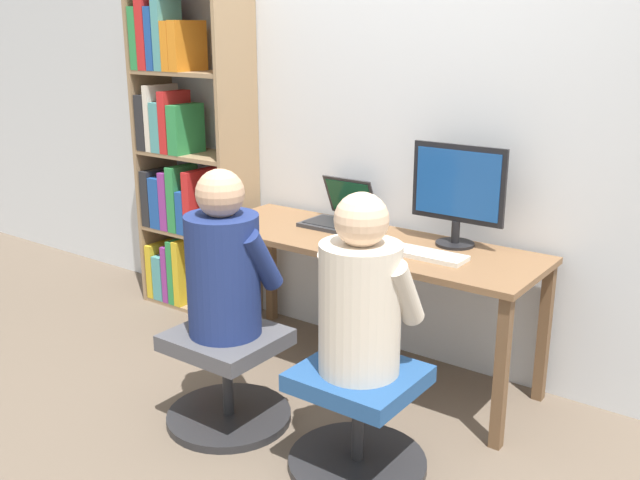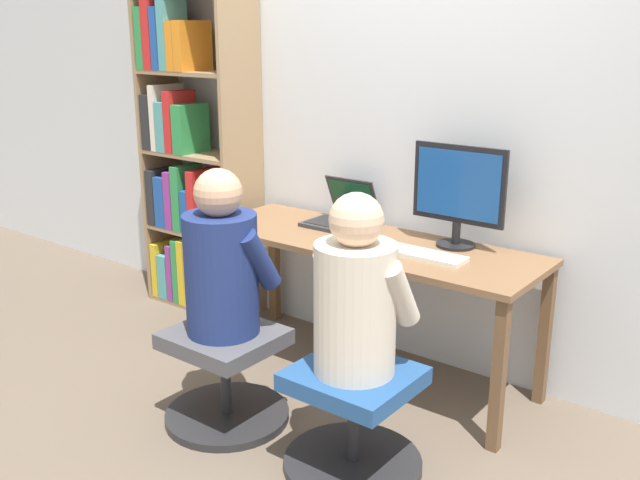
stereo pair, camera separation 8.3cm
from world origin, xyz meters
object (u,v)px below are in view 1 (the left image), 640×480
object	(u,v)px
laptop	(339,215)
keyboard	(424,254)
person_at_monitor	(361,296)
desktop_monitor	(458,192)
office_chair_right	(228,375)
bookshelf	(180,158)
office_chair_left	(358,417)
person_at_laptop	(224,263)

from	to	relation	value
laptop	keyboard	world-z (taller)	laptop
keyboard	person_at_monitor	bearing A→B (deg)	-82.93
keyboard	desktop_monitor	bearing A→B (deg)	81.03
laptop	keyboard	bearing A→B (deg)	-19.84
office_chair_right	bookshelf	world-z (taller)	bookshelf
office_chair_left	person_at_monitor	bearing A→B (deg)	90.00
laptop	bookshelf	distance (m)	1.17
laptop	person_at_laptop	world-z (taller)	person_at_laptop
person_at_monitor	office_chair_right	bearing A→B (deg)	-175.84
person_at_monitor	person_at_laptop	bearing A→B (deg)	-176.29
person_at_laptop	bookshelf	distance (m)	1.51
keyboard	bookshelf	size ratio (longest dim) A/B	0.20
bookshelf	office_chair_left	bearing A→B (deg)	-24.63
keyboard	office_chair_right	bearing A→B (deg)	-130.00
office_chair_left	person_at_laptop	bearing A→B (deg)	-176.73
person_at_monitor	bookshelf	xyz separation A→B (m)	(-1.87, 0.85, 0.21)
person_at_monitor	person_at_laptop	world-z (taller)	person_at_laptop
laptop	keyboard	distance (m)	0.67
laptop	person_at_monitor	distance (m)	1.13
keyboard	person_at_laptop	world-z (taller)	person_at_laptop
laptop	office_chair_right	size ratio (longest dim) A/B	0.60
desktop_monitor	office_chair_left	bearing A→B (deg)	-87.26
office_chair_right	person_at_monitor	distance (m)	0.84
office_chair_right	person_at_monitor	bearing A→B (deg)	4.16
laptop	person_at_laptop	xyz separation A→B (m)	(0.04, -0.92, -0.01)
person_at_laptop	office_chair_left	bearing A→B (deg)	3.27
person_at_monitor	office_chair_left	bearing A→B (deg)	-90.00
keyboard	person_at_monitor	size ratio (longest dim) A/B	0.56
person_at_laptop	bookshelf	size ratio (longest dim) A/B	0.37
person_at_monitor	keyboard	bearing A→B (deg)	97.07
office_chair_left	office_chair_right	world-z (taller)	same
laptop	person_at_laptop	distance (m)	0.92
person_at_laptop	bookshelf	xyz separation A→B (m)	(-1.20, 0.89, 0.20)
desktop_monitor	person_at_laptop	size ratio (longest dim) A/B	0.67
office_chair_right	person_at_monitor	xyz separation A→B (m)	(0.67, 0.05, 0.52)
desktop_monitor	keyboard	xyz separation A→B (m)	(-0.04, -0.24, -0.25)
person_at_monitor	bookshelf	distance (m)	2.06
laptop	person_at_laptop	size ratio (longest dim) A/B	0.46
office_chair_left	bookshelf	distance (m)	2.18
keyboard	office_chair_right	size ratio (longest dim) A/B	0.71
person_at_laptop	keyboard	bearing A→B (deg)	49.78
keyboard	office_chair_left	bearing A→B (deg)	-82.98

